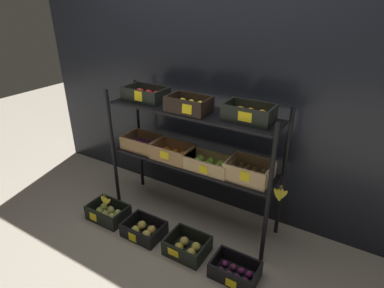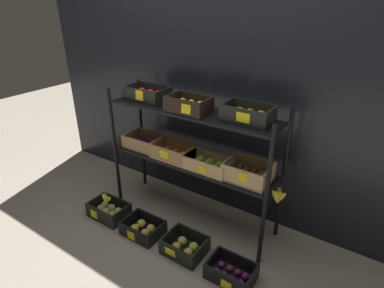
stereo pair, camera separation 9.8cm
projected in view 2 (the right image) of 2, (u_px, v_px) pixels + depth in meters
name	position (u px, v px, depth m)	size (l,w,h in m)	color
ground_plane	(192.00, 215.00, 2.83)	(10.00, 10.00, 0.00)	gray
storefront_wall	(217.00, 85.00, 2.63)	(3.82, 0.12, 2.24)	black
display_rack	(194.00, 139.00, 2.48)	(1.54, 0.39, 1.13)	black
crate_ground_pear	(109.00, 211.00, 2.80)	(0.34, 0.24, 0.14)	black
crate_ground_apple_gold	(143.00, 229.00, 2.60)	(0.32, 0.25, 0.12)	black
crate_ground_center_apple_gold	(185.00, 247.00, 2.41)	(0.31, 0.26, 0.13)	black
crate_ground_plum	(231.00, 273.00, 2.19)	(0.33, 0.23, 0.12)	black
banana_bunch_loose	(106.00, 199.00, 2.74)	(0.12, 0.04, 0.12)	brown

